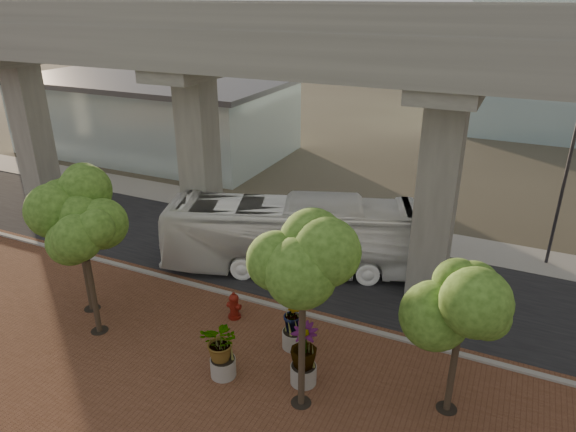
% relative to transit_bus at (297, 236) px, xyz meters
% --- Properties ---
extents(ground, '(160.00, 160.00, 0.00)m').
position_rel_transit_bus_xyz_m(ground, '(0.34, -1.65, -1.82)').
color(ground, '#3C382B').
rests_on(ground, ground).
extents(brick_plaza, '(70.00, 13.00, 0.06)m').
position_rel_transit_bus_xyz_m(brick_plaza, '(0.34, -9.65, -1.79)').
color(brick_plaza, brown).
rests_on(brick_plaza, ground).
extents(asphalt_road, '(90.00, 8.00, 0.04)m').
position_rel_transit_bus_xyz_m(asphalt_road, '(0.34, 0.35, -1.80)').
color(asphalt_road, black).
rests_on(asphalt_road, ground).
extents(curb_strip, '(70.00, 0.25, 0.16)m').
position_rel_transit_bus_xyz_m(curb_strip, '(0.34, -3.65, -1.74)').
color(curb_strip, gray).
rests_on(curb_strip, ground).
extents(far_sidewalk, '(90.00, 3.00, 0.06)m').
position_rel_transit_bus_xyz_m(far_sidewalk, '(0.34, 5.85, -1.79)').
color(far_sidewalk, gray).
rests_on(far_sidewalk, ground).
extents(transit_viaduct, '(72.00, 5.60, 12.40)m').
position_rel_transit_bus_xyz_m(transit_viaduct, '(0.34, 0.35, 5.46)').
color(transit_viaduct, '#9A988C').
rests_on(transit_viaduct, ground).
extents(station_pavilion, '(23.00, 13.00, 6.30)m').
position_rel_transit_bus_xyz_m(station_pavilion, '(-19.66, 14.35, 1.39)').
color(station_pavilion, silver).
rests_on(station_pavilion, ground).
extents(transit_bus, '(13.35, 7.32, 3.65)m').
position_rel_transit_bus_xyz_m(transit_bus, '(0.00, 0.00, 0.00)').
color(transit_bus, white).
rests_on(transit_bus, ground).
extents(fire_hydrant, '(0.60, 0.54, 1.21)m').
position_rel_transit_bus_xyz_m(fire_hydrant, '(-0.63, -5.09, -1.18)').
color(fire_hydrant, '#66130B').
rests_on(fire_hydrant, ground).
extents(planter_front, '(2.04, 2.04, 2.24)m').
position_rel_transit_bus_xyz_m(planter_front, '(0.84, -8.37, -0.40)').
color(planter_front, gray).
rests_on(planter_front, ground).
extents(planter_right, '(2.26, 2.26, 2.42)m').
position_rel_transit_bus_xyz_m(planter_right, '(3.60, -7.50, -0.30)').
color(planter_right, gray).
rests_on(planter_right, ground).
extents(planter_left, '(2.05, 2.05, 2.25)m').
position_rel_transit_bus_xyz_m(planter_left, '(2.48, -5.82, -0.40)').
color(planter_left, gray).
rests_on(planter_left, ground).
extents(street_tree_far_west, '(3.85, 3.85, 6.57)m').
position_rel_transit_bus_xyz_m(street_tree_far_west, '(-6.62, -7.13, 3.03)').
color(street_tree_far_west, '#473828').
rests_on(street_tree_far_west, ground).
extents(street_tree_near_west, '(3.02, 3.02, 5.54)m').
position_rel_transit_bus_xyz_m(street_tree_near_west, '(-5.16, -8.22, 2.37)').
color(street_tree_near_west, '#473828').
rests_on(street_tree_near_west, ground).
extents(street_tree_near_east, '(3.47, 3.47, 6.71)m').
position_rel_transit_bus_xyz_m(street_tree_near_east, '(3.92, -8.45, 3.34)').
color(street_tree_near_east, '#473828').
rests_on(street_tree_near_east, ground).
extents(street_tree_far_east, '(3.25, 3.25, 5.58)m').
position_rel_transit_bus_xyz_m(street_tree_far_east, '(8.42, -6.66, 2.31)').
color(street_tree_far_east, '#473828').
rests_on(street_tree_far_east, ground).
extents(streetlamp_west, '(0.41, 1.19, 8.23)m').
position_rel_transit_bus_xyz_m(streetlamp_west, '(-9.06, 5.70, 2.98)').
color(streetlamp_west, '#2B2C30').
rests_on(streetlamp_west, ground).
extents(streetlamp_east, '(0.46, 1.34, 9.22)m').
position_rel_transit_bus_xyz_m(streetlamp_east, '(11.41, 5.72, 3.56)').
color(streetlamp_east, '#2E2E33').
rests_on(streetlamp_east, ground).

